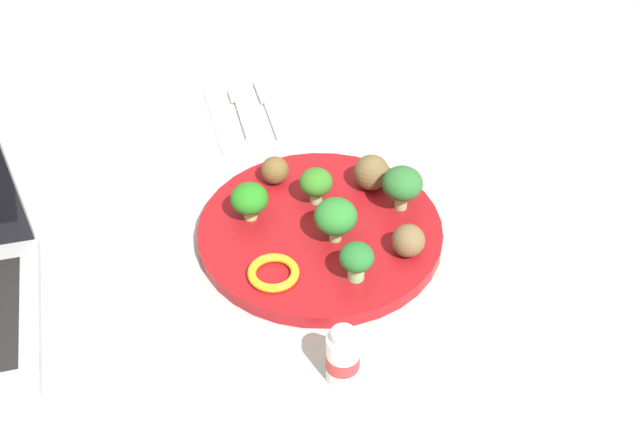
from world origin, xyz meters
The scene contains 15 objects.
ground_plane centered at (0.00, 0.00, 0.00)m, with size 4.00×4.00×0.00m, color #B2B2AD.
plate centered at (0.00, 0.00, 0.01)m, with size 0.28×0.28×0.02m, color maroon.
broccoli_floret_back_right centered at (0.04, -0.01, 0.04)m, with size 0.04×0.04×0.04m.
broccoli_floret_mid_left centered at (0.01, -0.10, 0.05)m, with size 0.05×0.05×0.05m.
broccoli_floret_far_rim centered at (-0.09, -0.02, 0.04)m, with size 0.04×0.04×0.05m.
broccoli_floret_front_left centered at (0.04, 0.07, 0.04)m, with size 0.04×0.04×0.05m.
broccoli_floret_back_left centered at (-0.02, -0.01, 0.05)m, with size 0.05×0.05×0.05m.
meatball_front_left centered at (0.09, 0.03, 0.03)m, with size 0.03×0.03×0.03m, color brown.
meatball_back_right centered at (-0.07, -0.08, 0.03)m, with size 0.04×0.04×0.04m, color brown.
meatball_center centered at (0.05, -0.08, 0.04)m, with size 0.04×0.04×0.04m, color brown.
pepper_ring_mid_left centered at (-0.06, 0.07, 0.02)m, with size 0.06×0.06×0.01m, color yellow.
napkin centered at (0.26, 0.02, 0.00)m, with size 0.17×0.12×0.01m, color white.
fork centered at (0.27, 0.04, 0.01)m, with size 0.12×0.02×0.01m.
knife centered at (0.27, 0.00, 0.01)m, with size 0.15×0.02×0.01m.
yogurt_bottle centered at (-0.20, 0.03, 0.03)m, with size 0.03×0.03×0.07m.
Camera 1 is at (-0.70, 0.19, 0.67)m, focal length 47.85 mm.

